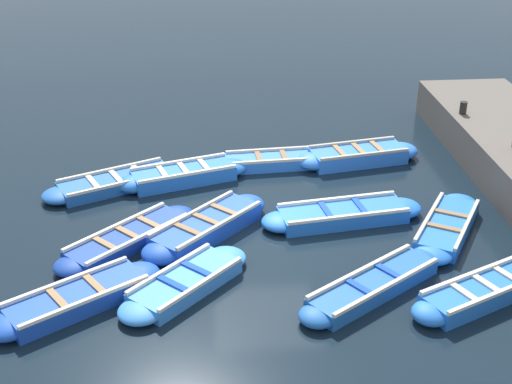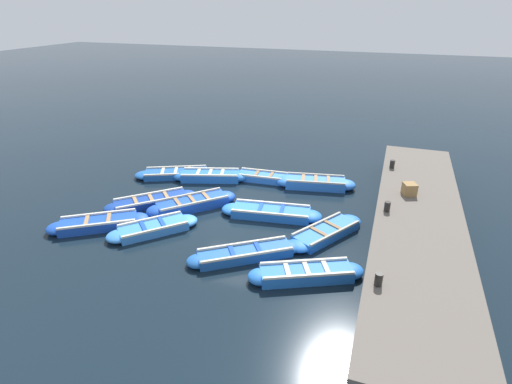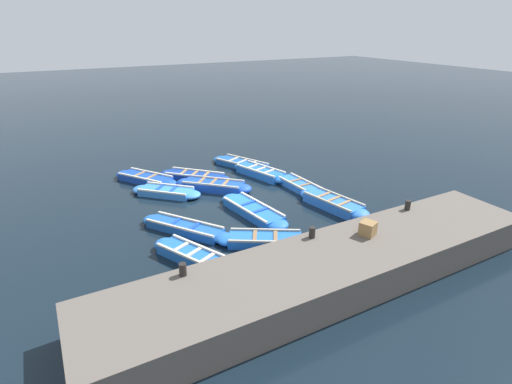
% 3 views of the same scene
% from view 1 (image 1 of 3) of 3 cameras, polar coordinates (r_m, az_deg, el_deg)
% --- Properties ---
extents(ground_plane, '(120.00, 120.00, 0.00)m').
position_cam_1_polar(ground_plane, '(16.34, 0.81, -2.87)').
color(ground_plane, black).
extents(boat_mid_row, '(3.28, 1.01, 0.36)m').
position_cam_1_polar(boat_mid_row, '(19.29, 1.21, 2.48)').
color(boat_mid_row, blue).
rests_on(boat_mid_row, ground).
extents(boat_drifting, '(3.96, 1.45, 0.39)m').
position_cam_1_polar(boat_drifting, '(16.66, 6.94, -1.81)').
color(boat_drifting, blue).
rests_on(boat_drifting, ground).
extents(boat_near_quay, '(3.57, 1.85, 0.44)m').
position_cam_1_polar(boat_near_quay, '(18.49, -5.81, 1.35)').
color(boat_near_quay, blue).
rests_on(boat_near_quay, ground).
extents(boat_stern_in, '(3.85, 2.45, 0.35)m').
position_cam_1_polar(boat_stern_in, '(18.46, -11.09, 0.77)').
color(boat_stern_in, '#1E59AD').
rests_on(boat_stern_in, ground).
extents(boat_end_of_row, '(3.46, 2.16, 0.41)m').
position_cam_1_polar(boat_end_of_row, '(14.56, 17.83, -7.57)').
color(boat_end_of_row, blue).
rests_on(boat_end_of_row, ground).
extents(boat_centre, '(2.89, 2.96, 0.36)m').
position_cam_1_polar(boat_centre, '(14.23, -5.66, -7.25)').
color(boat_centre, '#3884E0').
rests_on(boat_centre, ground).
extents(boat_broadside, '(3.16, 3.23, 0.46)m').
position_cam_1_polar(boat_broadside, '(15.99, -3.98, -2.83)').
color(boat_broadside, '#1947B7').
rests_on(boat_broadside, ground).
extents(boat_inner_gap, '(2.50, 3.38, 0.37)m').
position_cam_1_polar(boat_inner_gap, '(16.64, 15.04, -2.69)').
color(boat_inner_gap, blue).
rests_on(boat_inner_gap, ground).
extents(boat_alongside, '(3.43, 2.69, 0.40)m').
position_cam_1_polar(boat_alongside, '(14.10, -14.11, -8.29)').
color(boat_alongside, '#1947B7').
rests_on(boat_alongside, ground).
extents(boat_bow_out, '(3.50, 2.76, 0.37)m').
position_cam_1_polar(boat_bow_out, '(14.26, 9.37, -7.40)').
color(boat_bow_out, '#1E59AD').
rests_on(boat_bow_out, ground).
extents(boat_outer_left, '(3.60, 1.53, 0.46)m').
position_cam_1_polar(boat_outer_left, '(19.70, 8.15, 2.89)').
color(boat_outer_left, blue).
rests_on(boat_outer_left, ground).
extents(boat_outer_right, '(3.24, 3.17, 0.36)m').
position_cam_1_polar(boat_outer_right, '(15.87, -10.20, -3.69)').
color(boat_outer_right, navy).
rests_on(boat_outer_right, ground).
extents(bollard_mid_south, '(0.20, 0.20, 0.35)m').
position_cam_1_polar(bollard_mid_south, '(20.88, 16.25, 6.49)').
color(bollard_mid_south, black).
rests_on(bollard_mid_south, quay_wall).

